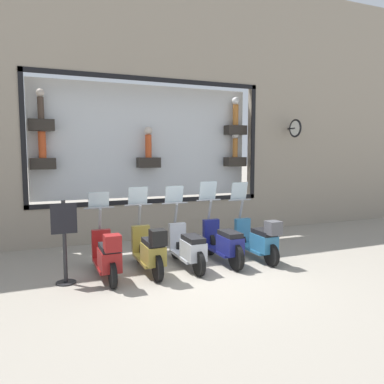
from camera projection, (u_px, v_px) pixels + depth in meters
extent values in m
plane|color=gray|center=(203.00, 276.00, 7.23)|extent=(120.00, 120.00, 0.00)
cube|color=gray|center=(151.00, 220.00, 10.48)|extent=(0.40, 6.44, 0.99)
cube|color=gray|center=(148.00, 22.00, 9.93)|extent=(0.40, 6.44, 2.92)
cube|color=black|center=(151.00, 79.00, 9.89)|extent=(0.04, 6.44, 0.12)
cube|color=black|center=(152.00, 201.00, 10.23)|extent=(0.04, 6.44, 0.12)
cube|color=black|center=(253.00, 142.00, 11.27)|extent=(0.04, 0.12, 3.37)
cube|color=black|center=(23.00, 140.00, 8.86)|extent=(0.04, 0.12, 3.37)
cube|color=silver|center=(146.00, 142.00, 10.58)|extent=(0.04, 6.20, 3.13)
cube|color=#28231E|center=(235.00, 130.00, 11.38)|extent=(0.36, 0.61, 0.28)
cylinder|color=#B26B2D|center=(236.00, 115.00, 11.33)|extent=(0.17, 0.17, 0.62)
sphere|color=white|center=(236.00, 101.00, 11.29)|extent=(0.22, 0.22, 0.22)
cube|color=#28231E|center=(41.00, 125.00, 9.29)|extent=(0.36, 0.61, 0.28)
cylinder|color=#47382D|center=(41.00, 108.00, 9.25)|extent=(0.15, 0.15, 0.55)
sphere|color=beige|center=(40.00, 93.00, 9.21)|extent=(0.20, 0.20, 0.20)
cube|color=#28231E|center=(235.00, 162.00, 11.48)|extent=(0.36, 0.61, 0.28)
cylinder|color=#B26B2D|center=(235.00, 148.00, 11.44)|extent=(0.16, 0.16, 0.56)
sphere|color=white|center=(235.00, 135.00, 11.40)|extent=(0.20, 0.20, 0.20)
cube|color=#28231E|center=(149.00, 163.00, 10.44)|extent=(0.36, 0.61, 0.28)
cylinder|color=#CC4C23|center=(148.00, 146.00, 10.39)|extent=(0.17, 0.17, 0.63)
sphere|color=beige|center=(148.00, 131.00, 10.34)|extent=(0.23, 0.23, 0.23)
cube|color=#28231E|center=(43.00, 164.00, 9.39)|extent=(0.36, 0.61, 0.28)
cylinder|color=#CC4C23|center=(42.00, 145.00, 9.34)|extent=(0.18, 0.18, 0.66)
sphere|color=beige|center=(41.00, 127.00, 9.30)|extent=(0.24, 0.24, 0.24)
cylinder|color=black|center=(292.00, 129.00, 11.56)|extent=(0.35, 0.05, 0.05)
torus|color=black|center=(295.00, 128.00, 11.40)|extent=(0.56, 0.06, 0.56)
cylinder|color=white|center=(295.00, 128.00, 11.40)|extent=(0.46, 0.03, 0.46)
cylinder|color=black|center=(240.00, 241.00, 9.02)|extent=(0.47, 0.09, 0.47)
cylinder|color=black|center=(271.00, 255.00, 7.81)|extent=(0.47, 0.09, 0.47)
cube|color=teal|center=(254.00, 248.00, 8.42)|extent=(1.02, 0.38, 0.06)
cube|color=teal|center=(264.00, 243.00, 8.05)|extent=(0.61, 0.35, 0.36)
cube|color=black|center=(264.00, 232.00, 8.03)|extent=(0.58, 0.31, 0.10)
cube|color=teal|center=(242.00, 230.00, 8.89)|extent=(0.12, 0.37, 0.56)
cylinder|color=gray|center=(241.00, 209.00, 8.90)|extent=(0.20, 0.06, 0.45)
cylinder|color=gray|center=(240.00, 200.00, 8.94)|extent=(0.04, 0.60, 0.04)
cube|color=silver|center=(239.00, 191.00, 8.95)|extent=(0.10, 0.42, 0.42)
cube|color=#4C4C51|center=(273.00, 228.00, 7.70)|extent=(0.28, 0.28, 0.28)
cylinder|color=black|center=(209.00, 243.00, 8.68)|extent=(0.54, 0.09, 0.54)
cylinder|color=black|center=(236.00, 257.00, 7.52)|extent=(0.54, 0.09, 0.54)
cube|color=navy|center=(222.00, 250.00, 8.10)|extent=(1.02, 0.39, 0.06)
cube|color=navy|center=(230.00, 245.00, 7.73)|extent=(0.61, 0.35, 0.36)
cube|color=black|center=(230.00, 234.00, 7.71)|extent=(0.58, 0.31, 0.10)
cube|color=navy|center=(211.00, 231.00, 8.57)|extent=(0.12, 0.37, 0.56)
cylinder|color=gray|center=(210.00, 210.00, 8.58)|extent=(0.20, 0.06, 0.45)
cylinder|color=gray|center=(209.00, 200.00, 8.62)|extent=(0.04, 0.60, 0.04)
cube|color=silver|center=(208.00, 191.00, 8.64)|extent=(0.11, 0.42, 0.43)
cylinder|color=black|center=(175.00, 248.00, 8.39)|extent=(0.48, 0.09, 0.48)
cylinder|color=black|center=(199.00, 264.00, 7.18)|extent=(0.48, 0.09, 0.48)
cube|color=#B7BCC6|center=(186.00, 256.00, 7.79)|extent=(1.02, 0.39, 0.06)
cube|color=#B7BCC6|center=(193.00, 250.00, 7.42)|extent=(0.61, 0.35, 0.36)
cube|color=black|center=(193.00, 239.00, 7.40)|extent=(0.58, 0.31, 0.10)
cube|color=#B7BCC6|center=(177.00, 236.00, 8.26)|extent=(0.12, 0.37, 0.56)
cylinder|color=gray|center=(176.00, 213.00, 8.27)|extent=(0.20, 0.06, 0.45)
cylinder|color=gray|center=(175.00, 203.00, 8.31)|extent=(0.04, 0.61, 0.04)
cube|color=silver|center=(174.00, 194.00, 8.33)|extent=(0.10, 0.42, 0.38)
cylinder|color=black|center=(140.00, 251.00, 8.07)|extent=(0.50, 0.09, 0.50)
cylinder|color=black|center=(158.00, 268.00, 6.87)|extent=(0.50, 0.09, 0.50)
cube|color=olive|center=(148.00, 260.00, 7.47)|extent=(1.02, 0.38, 0.06)
cube|color=olive|center=(153.00, 254.00, 7.11)|extent=(0.61, 0.35, 0.36)
cube|color=black|center=(153.00, 242.00, 7.08)|extent=(0.58, 0.31, 0.10)
cube|color=olive|center=(141.00, 239.00, 7.94)|extent=(0.12, 0.37, 0.56)
cylinder|color=gray|center=(139.00, 215.00, 7.95)|extent=(0.20, 0.06, 0.45)
cylinder|color=gray|center=(139.00, 205.00, 7.99)|extent=(0.04, 0.60, 0.04)
cube|color=silver|center=(138.00, 196.00, 8.01)|extent=(0.10, 0.42, 0.38)
cube|color=black|center=(158.00, 237.00, 6.77)|extent=(0.28, 0.28, 0.28)
cylinder|color=black|center=(101.00, 256.00, 7.77)|extent=(0.46, 0.09, 0.46)
cylinder|color=black|center=(113.00, 275.00, 6.55)|extent=(0.46, 0.09, 0.46)
cube|color=maroon|center=(106.00, 265.00, 7.16)|extent=(1.02, 0.38, 0.06)
cube|color=maroon|center=(109.00, 260.00, 6.79)|extent=(0.61, 0.35, 0.36)
cube|color=black|center=(109.00, 247.00, 6.77)|extent=(0.58, 0.31, 0.10)
cube|color=maroon|center=(101.00, 243.00, 7.63)|extent=(0.12, 0.37, 0.56)
cylinder|color=gray|center=(100.00, 219.00, 7.64)|extent=(0.20, 0.06, 0.45)
cylinder|color=gray|center=(99.00, 208.00, 7.68)|extent=(0.04, 0.61, 0.04)
cube|color=silver|center=(99.00, 200.00, 7.70)|extent=(0.08, 0.42, 0.33)
cube|color=maroon|center=(112.00, 243.00, 6.44)|extent=(0.28, 0.28, 0.28)
cylinder|color=#232326|center=(66.00, 283.00, 6.80)|extent=(0.36, 0.36, 0.02)
cylinder|color=#232326|center=(65.00, 242.00, 6.72)|extent=(0.07, 0.07, 1.52)
cube|color=black|center=(64.00, 218.00, 6.66)|extent=(0.03, 0.45, 0.55)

